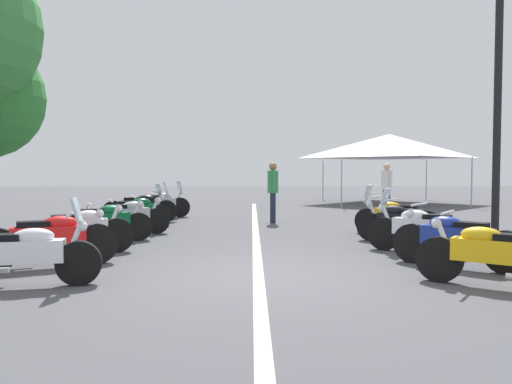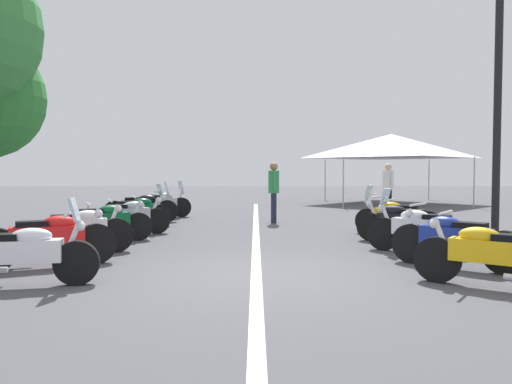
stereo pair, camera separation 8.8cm
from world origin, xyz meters
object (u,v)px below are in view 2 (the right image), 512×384
at_px(motorcycle_right_row_2, 423,229).
at_px(event_tent, 391,146).
at_px(motorcycle_left_row_1, 49,238).
at_px(motorcycle_left_row_3, 103,221).
at_px(motorcycle_left_row_6, 142,207).
at_px(motorcycle_right_row_0, 492,255).
at_px(motorcycle_right_row_1, 454,239).
at_px(bystander_0, 274,187).
at_px(motorcycle_left_row_0, 20,253).
at_px(motorcycle_left_row_4, 127,216).
at_px(traffic_cone_0, 449,226).
at_px(motorcycle_left_row_5, 137,211).
at_px(motorcycle_right_row_3, 401,222).
at_px(traffic_cone_2, 88,216).
at_px(motorcycle_left_row_2, 79,230).
at_px(motorcycle_left_row_7, 161,204).
at_px(bystander_1, 388,185).
at_px(street_lamp_twin_globe, 499,54).
at_px(motorcycle_right_row_4, 396,216).

distance_m(motorcycle_right_row_2, event_tent, 14.34).
bearing_deg(motorcycle_left_row_1, motorcycle_left_row_3, 64.72).
distance_m(motorcycle_left_row_6, event_tent, 12.92).
height_order(motorcycle_right_row_0, motorcycle_right_row_1, motorcycle_right_row_1).
xyz_separation_m(motorcycle_left_row_3, motorcycle_right_row_0, (-4.23, -6.38, 0.00)).
height_order(motorcycle_left_row_6, bystander_0, bystander_0).
bearing_deg(motorcycle_left_row_3, motorcycle_right_row_0, -55.42).
height_order(motorcycle_right_row_2, event_tent, event_tent).
bearing_deg(motorcycle_left_row_0, bystander_0, 54.18).
distance_m(motorcycle_left_row_4, traffic_cone_0, 7.50).
bearing_deg(bystander_0, motorcycle_left_row_5, 12.33).
bearing_deg(motorcycle_right_row_3, traffic_cone_2, 8.19).
bearing_deg(motorcycle_left_row_6, motorcycle_right_row_3, -46.20).
bearing_deg(motorcycle_right_row_1, traffic_cone_0, -69.45).
bearing_deg(motorcycle_left_row_5, motorcycle_right_row_2, -57.86).
relative_size(motorcycle_left_row_3, traffic_cone_2, 3.32).
height_order(motorcycle_left_row_1, traffic_cone_0, motorcycle_left_row_1).
bearing_deg(bystander_0, motorcycle_left_row_3, 40.05).
height_order(motorcycle_left_row_2, motorcycle_left_row_3, motorcycle_left_row_2).
bearing_deg(motorcycle_left_row_7, motorcycle_left_row_4, -114.02).
height_order(motorcycle_left_row_1, motorcycle_left_row_2, motorcycle_left_row_1).
xyz_separation_m(motorcycle_right_row_3, bystander_0, (4.10, 2.58, 0.60)).
bearing_deg(motorcycle_left_row_3, motorcycle_left_row_2, -111.19).
bearing_deg(motorcycle_left_row_4, motorcycle_right_row_2, -45.04).
xyz_separation_m(motorcycle_left_row_4, motorcycle_right_row_0, (-5.42, -6.17, 0.00)).
relative_size(motorcycle_left_row_3, bystander_0, 1.15).
bearing_deg(bystander_0, motorcycle_left_row_1, 54.01).
distance_m(motorcycle_left_row_2, motorcycle_left_row_6, 5.55).
bearing_deg(motorcycle_right_row_2, event_tent, -71.13).
relative_size(traffic_cone_2, bystander_0, 0.35).
xyz_separation_m(motorcycle_left_row_1, motorcycle_right_row_2, (1.29, -6.44, 0.00)).
bearing_deg(motorcycle_left_row_6, event_tent, 27.41).
height_order(bystander_0, bystander_1, bystander_1).
bearing_deg(motorcycle_left_row_2, bystander_0, 33.56).
distance_m(motorcycle_left_row_2, bystander_1, 11.18).
height_order(motorcycle_left_row_7, street_lamp_twin_globe, street_lamp_twin_globe).
bearing_deg(motorcycle_left_row_7, motorcycle_right_row_3, -65.83).
bearing_deg(motorcycle_right_row_2, traffic_cone_0, -90.80).
bearing_deg(motorcycle_left_row_4, motorcycle_left_row_1, -115.57).
xyz_separation_m(motorcycle_right_row_4, traffic_cone_2, (1.82, 7.96, -0.17)).
height_order(motorcycle_left_row_0, motorcycle_right_row_4, motorcycle_right_row_4).
distance_m(motorcycle_left_row_3, motorcycle_left_row_6, 4.01).
xyz_separation_m(motorcycle_right_row_0, event_tent, (16.61, -3.16, 2.19)).
height_order(motorcycle_left_row_2, motorcycle_right_row_3, motorcycle_left_row_2).
bearing_deg(motorcycle_left_row_0, bystander_1, 42.48).
relative_size(motorcycle_left_row_3, motorcycle_right_row_2, 1.06).
height_order(motorcycle_left_row_0, motorcycle_left_row_5, motorcycle_left_row_5).
xyz_separation_m(motorcycle_left_row_6, motorcycle_right_row_1, (-6.87, -6.50, -0.01)).
bearing_deg(traffic_cone_0, motorcycle_left_row_1, 113.17).
height_order(motorcycle_left_row_0, motorcycle_left_row_4, motorcycle_left_row_0).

